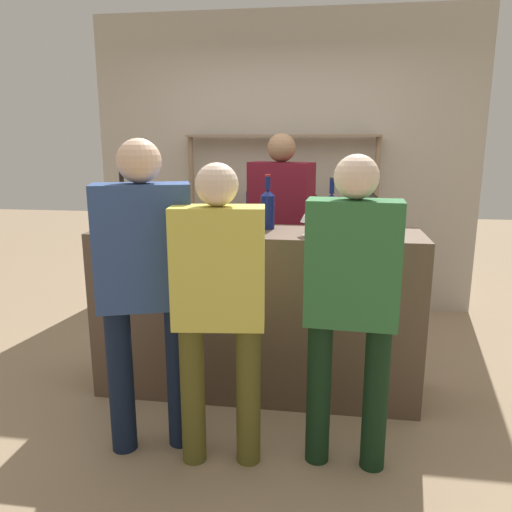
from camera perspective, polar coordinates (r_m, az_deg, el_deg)
The scene contains 16 objects.
ground_plane at distance 3.48m, azimuth 0.00°, elevation -14.88°, with size 16.00×16.00×0.00m, color #9E8466.
bar_counter at distance 3.26m, azimuth 0.00°, elevation -6.48°, with size 2.06×0.53×1.08m, color brown.
back_wall at distance 4.93m, azimuth 3.16°, elevation 10.36°, with size 3.66×0.12×2.80m, color #B2A899.
back_shelf at distance 4.78m, azimuth 2.87°, elevation 6.74°, with size 1.80×0.18×1.68m.
counter_bottle_0 at distance 3.25m, azimuth 13.03°, elevation 5.29°, with size 0.08×0.08×0.35m.
counter_bottle_1 at distance 3.07m, azimuth 8.58°, elevation 5.00°, with size 0.07×0.07×0.34m.
counter_bottle_2 at distance 3.18m, azimuth 1.34°, elevation 5.53°, with size 0.09×0.09×0.34m.
counter_bottle_3 at distance 3.49m, azimuth -14.96°, elevation 5.87°, with size 0.08×0.08×0.37m.
counter_bottle_4 at distance 3.17m, azimuth 11.99°, elevation 5.17°, with size 0.07×0.07×0.35m.
wine_glass at distance 2.97m, azimuth 5.91°, elevation 4.63°, with size 0.09×0.09×0.16m.
ice_bucket at distance 3.19m, azimuth -9.86°, elevation 4.72°, with size 0.24×0.24×0.20m.
cork_jar at distance 3.28m, azimuth -6.66°, elevation 4.55°, with size 0.13×0.13×0.14m.
customer_right at distance 2.44m, azimuth 10.84°, elevation -4.22°, with size 0.45×0.22×1.57m.
server_behind_counter at distance 4.02m, azimuth 2.83°, elevation 3.69°, with size 0.54×0.35×1.69m.
customer_center at distance 2.43m, azimuth -4.27°, elevation -4.69°, with size 0.46×0.25×1.54m.
customer_left at distance 2.59m, azimuth -12.57°, elevation -2.39°, with size 0.52×0.35×1.64m.
Camera 1 is at (0.44, -3.04, 1.63)m, focal length 35.00 mm.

